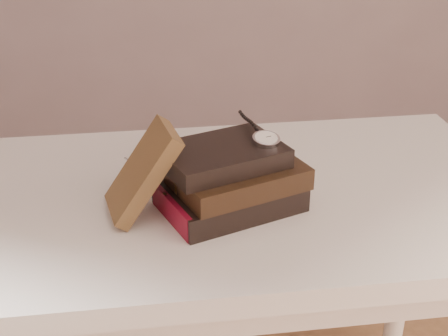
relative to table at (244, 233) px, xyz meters
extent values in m
cube|color=silver|center=(0.00, 0.00, 0.07)|extent=(1.00, 0.60, 0.04)
cube|color=white|center=(0.00, 0.00, 0.01)|extent=(0.88, 0.49, 0.08)
cylinder|color=white|center=(-0.45, 0.25, -0.30)|extent=(0.05, 0.05, 0.71)
cylinder|color=white|center=(0.45, 0.25, -0.30)|extent=(0.05, 0.05, 0.71)
cube|color=black|center=(-0.04, -0.05, 0.11)|extent=(0.26, 0.22, 0.04)
cube|color=#FAEFCC|center=(-0.03, -0.05, 0.11)|extent=(0.25, 0.21, 0.03)
cube|color=gold|center=(-0.15, -0.07, 0.11)|extent=(0.01, 0.01, 0.04)
cube|color=maroon|center=(-0.14, -0.09, 0.11)|extent=(0.06, 0.14, 0.04)
cube|color=black|center=(-0.02, -0.06, 0.15)|extent=(0.25, 0.21, 0.04)
cube|color=#FAEFCC|center=(-0.02, -0.06, 0.15)|extent=(0.24, 0.19, 0.03)
cube|color=gold|center=(-0.13, -0.07, 0.15)|extent=(0.01, 0.01, 0.04)
cube|color=black|center=(-0.05, -0.05, 0.19)|extent=(0.23, 0.19, 0.03)
cube|color=#FAEFCC|center=(-0.04, -0.05, 0.19)|extent=(0.22, 0.18, 0.03)
cube|color=gold|center=(-0.14, -0.06, 0.19)|extent=(0.01, 0.01, 0.03)
cube|color=#47301B|center=(-0.18, -0.05, 0.17)|extent=(0.14, 0.12, 0.15)
cylinder|color=silver|center=(0.03, -0.05, 0.21)|extent=(0.06, 0.06, 0.02)
cylinder|color=white|center=(0.03, -0.05, 0.21)|extent=(0.05, 0.05, 0.01)
torus|color=silver|center=(0.03, -0.05, 0.21)|extent=(0.06, 0.06, 0.01)
cylinder|color=silver|center=(0.02, -0.02, 0.21)|extent=(0.01, 0.01, 0.01)
cube|color=black|center=(0.02, -0.04, 0.22)|extent=(0.01, 0.01, 0.00)
cube|color=black|center=(0.03, -0.05, 0.22)|extent=(0.01, 0.00, 0.00)
sphere|color=black|center=(0.02, -0.01, 0.22)|extent=(0.01, 0.01, 0.01)
sphere|color=black|center=(0.02, -0.01, 0.22)|extent=(0.01, 0.01, 0.01)
sphere|color=black|center=(0.01, 0.00, 0.22)|extent=(0.01, 0.01, 0.01)
sphere|color=black|center=(0.01, 0.01, 0.22)|extent=(0.01, 0.01, 0.01)
sphere|color=black|center=(0.01, 0.02, 0.22)|extent=(0.01, 0.01, 0.01)
sphere|color=black|center=(0.01, 0.03, 0.22)|extent=(0.01, 0.01, 0.01)
sphere|color=black|center=(0.01, 0.04, 0.21)|extent=(0.01, 0.01, 0.01)
sphere|color=black|center=(0.01, 0.05, 0.21)|extent=(0.01, 0.01, 0.01)
sphere|color=black|center=(0.00, 0.05, 0.21)|extent=(0.01, 0.01, 0.01)
sphere|color=black|center=(0.00, 0.06, 0.21)|extent=(0.01, 0.01, 0.01)
sphere|color=black|center=(0.00, 0.07, 0.21)|extent=(0.01, 0.01, 0.01)
torus|color=silver|center=(-0.16, -0.02, 0.16)|extent=(0.05, 0.03, 0.04)
torus|color=silver|center=(-0.11, -0.01, 0.16)|extent=(0.05, 0.03, 0.04)
cylinder|color=silver|center=(-0.13, -0.02, 0.16)|extent=(0.01, 0.01, 0.00)
cylinder|color=silver|center=(-0.19, 0.02, 0.15)|extent=(0.04, 0.10, 0.02)
cylinder|color=silver|center=(-0.11, 0.05, 0.15)|extent=(0.04, 0.10, 0.02)
camera|label=1|loc=(-0.18, -1.00, 0.65)|focal=51.65mm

